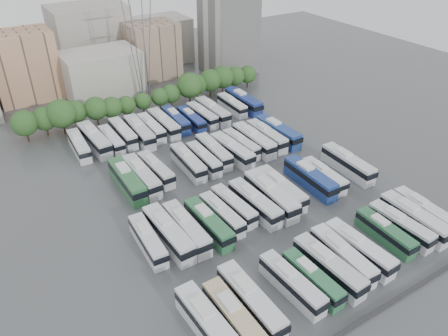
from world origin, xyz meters
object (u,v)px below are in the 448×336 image
bus_r1_s4 (222,214)px  bus_r2_s3 (156,169)px  bus_r0_s1 (235,319)px  bus_r0_s12 (414,218)px  bus_r0_s13 (423,210)px  bus_r3_s6 (164,123)px  bus_r0_s2 (251,301)px  bus_r0_s4 (292,283)px  bus_r1_s1 (169,233)px  bus_r3_s2 (112,140)px  bus_r1_s0 (148,240)px  bus_r2_s12 (278,132)px  bus_r2_s11 (267,136)px  apartment_tower (229,29)px  bus_r0_s0 (210,326)px  bus_r1_s7 (271,195)px  bus_r2_s6 (204,159)px  bus_r2_s5 (188,162)px  bus_r3_s5 (151,127)px  bus_r3_s4 (140,132)px  bus_r0_s8 (359,248)px  bus_r2_s2 (142,176)px  bus_r1_s13 (348,163)px  bus_r1_s11 (324,175)px  bus_r2_s1 (127,180)px  bus_r2_s8 (232,150)px  bus_r3_s1 (95,139)px  bus_r1_s10 (310,178)px  bus_r3_s7 (176,120)px  bus_r3_s8 (191,119)px  bus_r2_s10 (254,140)px  bus_r0_s5 (312,278)px  bus_r3_s3 (123,133)px  bus_r0_s6 (329,266)px  bus_r0_s11 (400,225)px  bus_r2_s7 (214,151)px  bus_r0_s10 (385,232)px  bus_r3_s13 (244,101)px  bus_r3_s9 (202,115)px  electricity_pylon (138,30)px  bus_r1_s3 (209,223)px  bus_r3_s12 (232,105)px  bus_r1_s8 (281,189)px

bus_r1_s4 → bus_r2_s3: bearing=98.5°
bus_r0_s1 → bus_r0_s12: 36.26m
bus_r0_s13 → bus_r3_s6: bus_r3_s6 is taller
bus_r0_s2 → bus_r0_s4: 6.67m
bus_r1_s1 → bus_r3_s2: 35.55m
bus_r1_s0 → bus_r2_s12: bearing=27.0°
bus_r0_s12 → bus_r2_s11: 36.65m
apartment_tower → bus_r0_s0: bearing=-123.9°
bus_r1_s7 → bus_r2_s6: bus_r1_s7 is taller
bus_r2_s5 → bus_r3_s5: size_ratio=1.05×
bus_r3_s4 → bus_r0_s8: bearing=-74.0°
bus_r2_s2 → bus_r3_s5: (10.14, 18.22, -0.21)m
bus_r1_s13 → bus_r2_s2: (-36.64, 17.67, 0.00)m
bus_r1_s11 → bus_r2_s1: 37.44m
bus_r2_s8 → bus_r2_s12: size_ratio=0.95×
bus_r2_s5 → bus_r0_s13: bearing=-50.5°
bus_r3_s1 → bus_r1_s10: bearing=-53.7°
bus_r2_s12 → bus_r3_s7: (-16.52, 18.26, -0.25)m
bus_r3_s5 → bus_r3_s8: bearing=-4.5°
bus_r2_s10 → bus_r0_s5: bearing=-113.5°
bus_r2_s6 → bus_r3_s3: bus_r3_s3 is taller
bus_r0_s6 → bus_r0_s11: (16.52, 0.69, -0.15)m
bus_r2_s2 → bus_r2_s12: bearing=0.4°
bus_r1_s7 → bus_r2_s7: 19.27m
bus_r1_s7 → bus_r1_s1: bearing=-179.2°
bus_r1_s10 → bus_r3_s5: size_ratio=1.12×
bus_r0_s10 → bus_r0_s12: 6.61m
bus_r3_s3 → bus_r3_s7: size_ratio=1.01×
bus_r1_s0 → bus_r2_s2: bearing=72.6°
apartment_tower → bus_r1_s4: (-42.19, -63.85, -11.30)m
bus_r0_s5 → bus_r3_s13: bearing=63.4°
bus_r0_s1 → bus_r3_s9: bus_r0_s1 is taller
bus_r3_s2 → bus_r2_s5: bearing=-61.3°
electricity_pylon → bus_r3_s6: (-3.71, -19.70, -16.70)m
bus_r1_s1 → bus_r3_s4: 36.41m
bus_r1_s7 → bus_r2_s2: 24.93m
bus_r3_s9 → bus_r1_s7: bearing=-101.8°
bus_r0_s2 → bus_r1_s3: bus_r0_s2 is taller
bus_r1_s4 → bus_r2_s1: size_ratio=0.82×
bus_r2_s5 → bus_r3_s2: bus_r2_s5 is taller
bus_r0_s4 → bus_r2_s10: 41.43m
bus_r3_s4 → bus_r3_s7: bearing=11.3°
bus_r3_s7 → bus_r2_s5: bearing=-107.1°
bus_r1_s0 → bus_r3_s12: bearing=45.6°
bus_r2_s3 → bus_r2_s8: bearing=-9.0°
electricity_pylon → bus_r1_s8: electricity_pylon is taller
bus_r0_s2 → bus_r0_s13: size_ratio=1.11×
electricity_pylon → bus_r1_s13: bearing=-70.6°
bus_r0_s1 → bus_r1_s0: size_ratio=1.09×
apartment_tower → bus_r3_s3: 54.01m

